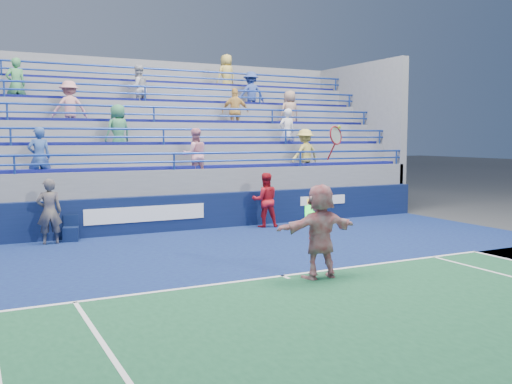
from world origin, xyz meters
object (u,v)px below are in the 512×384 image
judge_chair (71,233)px  ball_girl (265,200)px  line_judge (49,212)px  serve_speed_board (308,209)px  tennis_player (320,231)px

judge_chair → ball_girl: 5.95m
line_judge → serve_speed_board: bearing=-174.5°
judge_chair → line_judge: 0.88m
serve_speed_board → ball_girl: size_ratio=0.71×
line_judge → judge_chair: bearing=-158.0°
ball_girl → judge_chair: bearing=14.2°
line_judge → ball_girl: size_ratio=1.02×
serve_speed_board → judge_chair: (-7.82, -0.28, -0.20)m
judge_chair → line_judge: size_ratio=0.40×
serve_speed_board → ball_girl: 2.02m
tennis_player → ball_girl: bearing=71.6°
serve_speed_board → judge_chair: 7.83m
serve_speed_board → line_judge: (-8.38, -0.49, 0.45)m
line_judge → ball_girl: line_judge is taller
serve_speed_board → ball_girl: bearing=-165.6°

